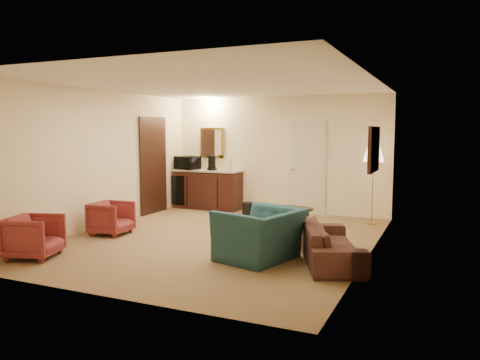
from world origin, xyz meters
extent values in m
plane|color=olive|center=(0.00, 0.00, 0.00)|extent=(6.00, 6.00, 0.00)
cube|color=#F6E9B8|center=(0.00, 3.00, 1.30)|extent=(5.00, 0.02, 2.60)
cube|color=#F6E9B8|center=(-2.50, 0.00, 1.30)|extent=(0.02, 6.00, 2.60)
cube|color=#F6E9B8|center=(2.50, 0.00, 1.30)|extent=(0.02, 6.00, 2.60)
cube|color=white|center=(0.00, 0.00, 2.60)|extent=(5.00, 6.00, 0.02)
cube|color=beige|center=(0.70, 2.97, 1.02)|extent=(0.82, 0.06, 2.05)
cube|color=black|center=(-2.47, 1.70, 1.05)|extent=(0.06, 0.98, 2.10)
cube|color=gold|center=(-1.65, 2.97, 1.55)|extent=(0.62, 0.04, 0.72)
cube|color=black|center=(2.46, 0.40, 1.55)|extent=(0.06, 0.90, 0.70)
cube|color=#351411|center=(-1.65, 2.72, 0.46)|extent=(1.64, 0.58, 0.92)
imported|color=black|center=(2.05, -0.59, 0.35)|extent=(1.18, 1.88, 0.71)
imported|color=#1F444F|center=(1.11, -0.90, 0.49)|extent=(0.99, 1.26, 0.97)
imported|color=maroon|center=(-1.90, -0.45, 0.32)|extent=(0.63, 0.67, 0.65)
imported|color=maroon|center=(-1.90, -2.15, 0.34)|extent=(0.80, 0.83, 0.68)
cube|color=black|center=(0.97, 1.00, 0.23)|extent=(0.89, 0.69, 0.46)
cube|color=#B2863B|center=(2.18, 2.40, 0.76)|extent=(0.46, 0.46, 1.52)
cylinder|color=black|center=(-0.30, 2.00, 0.16)|extent=(0.31, 0.31, 0.33)
imported|color=black|center=(-2.15, 2.64, 1.11)|extent=(0.63, 0.45, 0.38)
cylinder|color=black|center=(-1.50, 2.66, 1.08)|extent=(0.23, 0.23, 0.33)
camera|label=1|loc=(3.51, -6.98, 1.83)|focal=35.00mm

